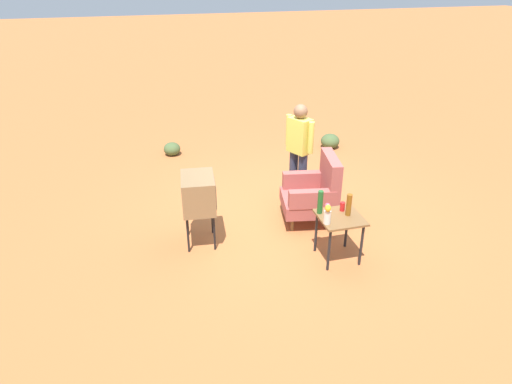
% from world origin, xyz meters
% --- Properties ---
extents(ground_plane, '(60.00, 60.00, 0.00)m').
position_xyz_m(ground_plane, '(0.00, 0.00, 0.00)').
color(ground_plane, '#AD6033').
extents(armchair, '(0.89, 0.90, 1.06)m').
position_xyz_m(armchair, '(0.25, 0.28, 0.50)').
color(armchair, brown).
rests_on(armchair, ground).
extents(side_table, '(0.56, 0.56, 0.64)m').
position_xyz_m(side_table, '(1.26, 0.23, 0.55)').
color(side_table, black).
rests_on(side_table, ground).
extents(tv_on_stand, '(0.64, 0.50, 1.03)m').
position_xyz_m(tv_on_stand, '(0.41, -1.49, 0.78)').
color(tv_on_stand, black).
rests_on(tv_on_stand, ground).
extents(person_standing, '(0.52, 0.36, 1.64)m').
position_xyz_m(person_standing, '(-0.47, 0.26, 0.94)').
color(person_standing, '#2D3347').
rests_on(person_standing, ground).
extents(soda_can_red, '(0.07, 0.07, 0.12)m').
position_xyz_m(soda_can_red, '(1.12, 0.31, 0.70)').
color(soda_can_red, red).
rests_on(soda_can_red, side_table).
extents(bottle_wine_green, '(0.07, 0.07, 0.32)m').
position_xyz_m(bottle_wine_green, '(1.10, -0.00, 0.80)').
color(bottle_wine_green, '#1E5623').
rests_on(bottle_wine_green, side_table).
extents(bottle_tall_amber, '(0.07, 0.07, 0.30)m').
position_xyz_m(bottle_tall_amber, '(1.24, 0.34, 0.79)').
color(bottle_tall_amber, brown).
rests_on(bottle_tall_amber, side_table).
extents(flower_vase, '(0.14, 0.10, 0.27)m').
position_xyz_m(flower_vase, '(1.37, -0.01, 0.79)').
color(flower_vase, silver).
rests_on(flower_vase, side_table).
extents(shrub_near, '(0.40, 0.40, 0.31)m').
position_xyz_m(shrub_near, '(-2.52, 1.73, 0.15)').
color(shrub_near, '#475B33').
rests_on(shrub_near, ground).
extents(shrub_far, '(0.34, 0.34, 0.26)m').
position_xyz_m(shrub_far, '(-2.98, -1.58, 0.13)').
color(shrub_far, '#475B33').
rests_on(shrub_far, ground).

